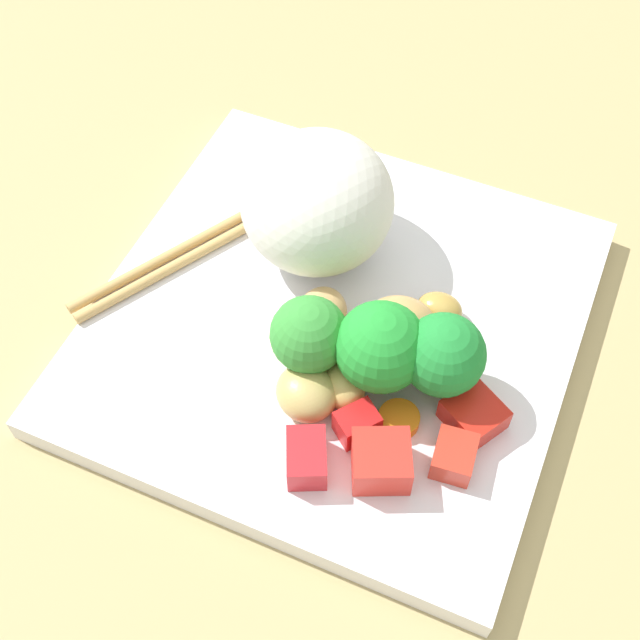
# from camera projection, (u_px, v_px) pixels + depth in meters

# --- Properties ---
(ground_plane) EXTENTS (1.10, 1.10, 0.02)m
(ground_plane) POSITION_uv_depth(u_px,v_px,m) (335.00, 341.00, 0.51)
(ground_plane) COLOR tan
(square_plate) EXTENTS (0.27, 0.27, 0.02)m
(square_plate) POSITION_uv_depth(u_px,v_px,m) (336.00, 324.00, 0.50)
(square_plate) COLOR white
(square_plate) RESTS_ON ground_plane
(rice_mound) EXTENTS (0.12, 0.11, 0.08)m
(rice_mound) POSITION_uv_depth(u_px,v_px,m) (317.00, 202.00, 0.49)
(rice_mound) COLOR white
(rice_mound) RESTS_ON square_plate
(broccoli_floret_0) EXTENTS (0.05, 0.05, 0.06)m
(broccoli_floret_0) POSITION_uv_depth(u_px,v_px,m) (381.00, 347.00, 0.44)
(broccoli_floret_0) COLOR #70B24B
(broccoli_floret_0) RESTS_ON square_plate
(broccoli_floret_1) EXTENTS (0.04, 0.04, 0.05)m
(broccoli_floret_1) POSITION_uv_depth(u_px,v_px,m) (316.00, 339.00, 0.45)
(broccoli_floret_1) COLOR #69AA4E
(broccoli_floret_1) RESTS_ON square_plate
(broccoli_floret_2) EXTENTS (0.04, 0.04, 0.06)m
(broccoli_floret_2) POSITION_uv_depth(u_px,v_px,m) (443.00, 356.00, 0.44)
(broccoli_floret_2) COLOR #57993F
(broccoli_floret_2) RESTS_ON square_plate
(carrot_slice_0) EXTENTS (0.04, 0.04, 0.01)m
(carrot_slice_0) POSITION_uv_depth(u_px,v_px,m) (367.00, 344.00, 0.47)
(carrot_slice_0) COLOR orange
(carrot_slice_0) RESTS_ON square_plate
(carrot_slice_1) EXTENTS (0.04, 0.04, 0.01)m
(carrot_slice_1) POSITION_uv_depth(u_px,v_px,m) (431.00, 350.00, 0.47)
(carrot_slice_1) COLOR orange
(carrot_slice_1) RESTS_ON square_plate
(carrot_slice_2) EXTENTS (0.03, 0.03, 0.01)m
(carrot_slice_2) POSITION_uv_depth(u_px,v_px,m) (292.00, 342.00, 0.48)
(carrot_slice_2) COLOR orange
(carrot_slice_2) RESTS_ON square_plate
(carrot_slice_3) EXTENTS (0.02, 0.02, 0.01)m
(carrot_slice_3) POSITION_uv_depth(u_px,v_px,m) (399.00, 419.00, 0.45)
(carrot_slice_3) COLOR orange
(carrot_slice_3) RESTS_ON square_plate
(pepper_chunk_0) EXTENTS (0.03, 0.03, 0.02)m
(pepper_chunk_0) POSITION_uv_depth(u_px,v_px,m) (307.00, 458.00, 0.43)
(pepper_chunk_0) COLOR red
(pepper_chunk_0) RESTS_ON square_plate
(pepper_chunk_1) EXTENTS (0.04, 0.04, 0.02)m
(pepper_chunk_1) POSITION_uv_depth(u_px,v_px,m) (381.00, 461.00, 0.43)
(pepper_chunk_1) COLOR red
(pepper_chunk_1) RESTS_ON square_plate
(pepper_chunk_2) EXTENTS (0.03, 0.03, 0.02)m
(pepper_chunk_2) POSITION_uv_depth(u_px,v_px,m) (357.00, 424.00, 0.44)
(pepper_chunk_2) COLOR red
(pepper_chunk_2) RESTS_ON square_plate
(pepper_chunk_3) EXTENTS (0.04, 0.04, 0.02)m
(pepper_chunk_3) POSITION_uv_depth(u_px,v_px,m) (474.00, 414.00, 0.44)
(pepper_chunk_3) COLOR red
(pepper_chunk_3) RESTS_ON square_plate
(pepper_chunk_4) EXTENTS (0.03, 0.02, 0.02)m
(pepper_chunk_4) POSITION_uv_depth(u_px,v_px,m) (454.00, 456.00, 0.43)
(pepper_chunk_4) COLOR red
(pepper_chunk_4) RESTS_ON square_plate
(chicken_piece_0) EXTENTS (0.04, 0.03, 0.02)m
(chicken_piece_0) POSITION_uv_depth(u_px,v_px,m) (322.00, 312.00, 0.48)
(chicken_piece_0) COLOR tan
(chicken_piece_0) RESTS_ON square_plate
(chicken_piece_1) EXTENTS (0.04, 0.05, 0.03)m
(chicken_piece_1) POSITION_uv_depth(u_px,v_px,m) (403.00, 317.00, 0.47)
(chicken_piece_1) COLOR tan
(chicken_piece_1) RESTS_ON square_plate
(chicken_piece_2) EXTENTS (0.04, 0.03, 0.02)m
(chicken_piece_2) POSITION_uv_depth(u_px,v_px,m) (344.00, 384.00, 0.45)
(chicken_piece_2) COLOR tan
(chicken_piece_2) RESTS_ON square_plate
(chicken_piece_3) EXTENTS (0.05, 0.05, 0.02)m
(chicken_piece_3) POSITION_uv_depth(u_px,v_px,m) (307.00, 393.00, 0.45)
(chicken_piece_3) COLOR tan
(chicken_piece_3) RESTS_ON square_plate
(chicken_piece_4) EXTENTS (0.02, 0.03, 0.02)m
(chicken_piece_4) POSITION_uv_depth(u_px,v_px,m) (439.00, 309.00, 0.48)
(chicken_piece_4) COLOR #B99143
(chicken_piece_4) RESTS_ON square_plate
(chopstick_pair) EXTENTS (0.18, 0.11, 0.01)m
(chopstick_pair) POSITION_uv_depth(u_px,v_px,m) (222.00, 234.00, 0.52)
(chopstick_pair) COLOR tan
(chopstick_pair) RESTS_ON square_plate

